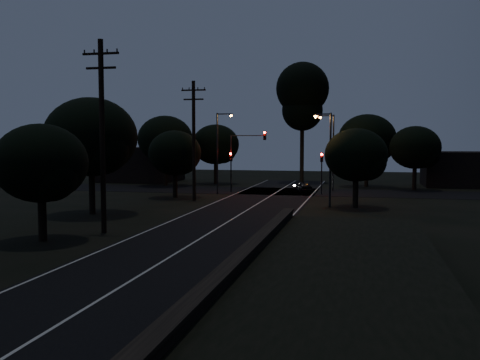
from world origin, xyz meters
The scene contains 23 objects.
ground centered at (0.00, 0.00, 0.00)m, with size 160.00×160.00×0.00m, color black.
road_surface centered at (0.00, 31.12, 0.01)m, with size 60.00×70.00×0.03m.
retaining_wall centered at (7.74, 3.00, 0.62)m, with size 6.93×26.00×1.60m.
utility_pole_mid centered at (-6.00, 15.00, 5.74)m, with size 2.20×0.30×11.00m.
utility_pole_far centered at (-6.00, 32.00, 5.48)m, with size 2.20×0.30×10.50m.
tree_left_b centered at (-7.83, 11.90, 4.02)m, with size 4.88×4.88×6.21m.
tree_left_c centered at (-10.26, 21.87, 5.43)m, with size 6.64×6.64×8.39m.
tree_left_d centered at (-8.33, 33.90, 4.04)m, with size 4.92×4.92×6.25m.
tree_far_nw centered at (-8.80, 49.88, 4.70)m, with size 5.73×5.73×7.26m.
tree_far_w centered at (-13.77, 45.87, 5.33)m, with size 6.43×6.43×8.20m.
tree_far_ne centered at (9.23, 49.87, 5.38)m, with size 6.57×6.57×8.31m.
tree_far_e centered at (14.19, 46.89, 4.44)m, with size 5.40×5.40×6.86m.
tree_right_a centered at (8.17, 29.90, 4.07)m, with size 4.94×4.94×6.27m.
tall_pine centered at (1.00, 55.00, 10.93)m, with size 6.67×6.67×15.16m.
building_left centered at (-20.00, 52.00, 2.20)m, with size 10.00×8.00×4.40m, color black.
building_right centered at (20.00, 53.00, 2.00)m, with size 9.00×7.00×4.00m, color black.
signal_left centered at (-4.60, 39.99, 2.84)m, with size 0.28×0.35×4.10m.
signal_right centered at (4.60, 39.99, 2.84)m, with size 0.28×0.35×4.10m.
signal_mast centered at (-2.91, 39.99, 4.34)m, with size 3.70×0.35×6.25m.
streetlight_a centered at (-5.31, 38.00, 4.64)m, with size 1.66×0.26×8.00m.
streetlight_b centered at (5.31, 44.00, 4.64)m, with size 1.66×0.26×8.00m.
streetlight_c centered at (5.83, 30.00, 4.35)m, with size 1.46×0.26×7.50m.
car centered at (2.58, 42.05, 0.54)m, with size 1.28×3.18×1.08m, color black.
Camera 1 is at (8.45, -12.99, 5.33)m, focal length 40.00 mm.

